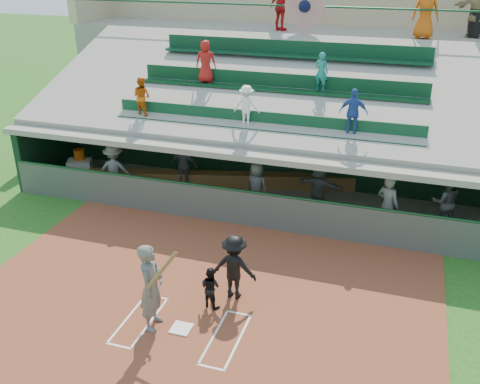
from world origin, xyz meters
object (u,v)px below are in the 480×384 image
(home_plate, at_px, (181,328))
(catcher, at_px, (210,287))
(trash_bin, at_px, (478,23))
(batter_at_plate, at_px, (151,287))
(water_cooler, at_px, (79,155))
(white_table, at_px, (80,169))

(home_plate, relative_size, catcher, 0.43)
(home_plate, xyz_separation_m, trash_bin, (6.10, 13.13, 5.06))
(batter_at_plate, distance_m, catcher, 1.49)
(batter_at_plate, bearing_deg, water_cooler, 132.57)
(batter_at_plate, height_order, catcher, batter_at_plate)
(catcher, relative_size, white_table, 1.24)
(catcher, height_order, trash_bin, trash_bin)
(water_cooler, height_order, trash_bin, trash_bin)
(home_plate, height_order, trash_bin, trash_bin)
(water_cooler, bearing_deg, home_plate, -44.45)
(trash_bin, bearing_deg, home_plate, -114.90)
(home_plate, distance_m, trash_bin, 15.34)
(batter_at_plate, bearing_deg, catcher, 48.82)
(white_table, distance_m, water_cooler, 0.54)
(home_plate, bearing_deg, water_cooler, 135.55)
(trash_bin, bearing_deg, water_cooler, -153.01)
(batter_at_plate, xyz_separation_m, catcher, (0.92, 1.05, -0.50))
(catcher, relative_size, trash_bin, 1.02)
(catcher, height_order, water_cooler, water_cooler)
(home_plate, relative_size, water_cooler, 1.19)
(white_table, distance_m, trash_bin, 15.16)
(catcher, distance_m, trash_bin, 14.21)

